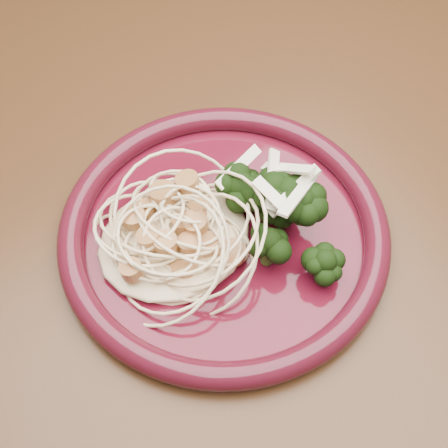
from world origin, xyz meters
The scene contains 6 objects.
dining_table centered at (0.00, 0.00, 0.65)m, with size 1.20×0.80×0.75m.
dinner_plate centered at (0.01, -0.03, 0.76)m, with size 0.34×0.34×0.02m.
spaghetti_pile centered at (-0.03, -0.01, 0.77)m, with size 0.13×0.11×0.03m, color beige.
scallop_cluster centered at (-0.03, -0.01, 0.80)m, with size 0.10×0.10×0.03m, color #B97E46, non-canonical shape.
broccoli_pile centered at (0.05, -0.04, 0.78)m, with size 0.08×0.13×0.04m, color black.
onion_garnish centered at (0.05, -0.04, 0.81)m, with size 0.06×0.08×0.05m, color white, non-canonical shape.
Camera 1 is at (-0.14, -0.26, 1.18)m, focal length 50.00 mm.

